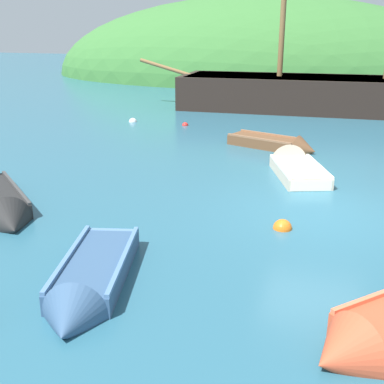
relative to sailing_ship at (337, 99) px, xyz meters
name	(u,v)px	position (x,y,z in m)	size (l,w,h in m)	color
ground_plane	(320,212)	(-0.03, -15.05, -0.61)	(120.00, 120.00, 0.00)	#285B70
shore_hill	(256,76)	(-7.24, 17.11, -0.61)	(37.06, 21.09, 13.47)	#387033
sailing_ship	(337,99)	(0.00, 0.00, 0.00)	(18.68, 4.74, 11.16)	black
rowboat_near_dock	(294,168)	(-0.98, -11.80, -0.51)	(2.20, 3.39, 1.17)	beige
rowboat_far	(277,145)	(-1.89, -9.05, -0.49)	(3.42, 2.04, 0.95)	brown
rowboat_center	(89,285)	(-3.53, -19.87, -0.49)	(1.77, 3.43, 1.01)	#335175
buoy_white	(133,122)	(-8.95, -5.84, -0.61)	(0.36, 0.36, 0.36)	white
buoy_orange	(282,229)	(-0.78, -16.28, -0.61)	(0.42, 0.42, 0.42)	orange
buoy_red	(185,125)	(-6.37, -5.92, -0.61)	(0.28, 0.28, 0.28)	red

